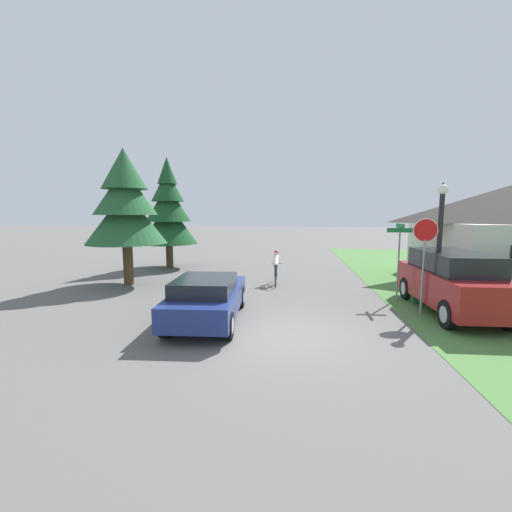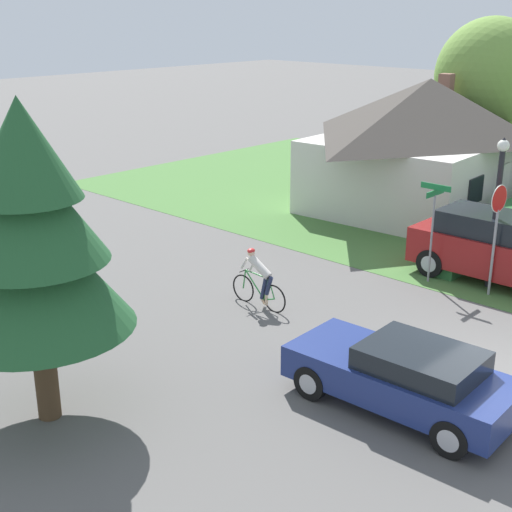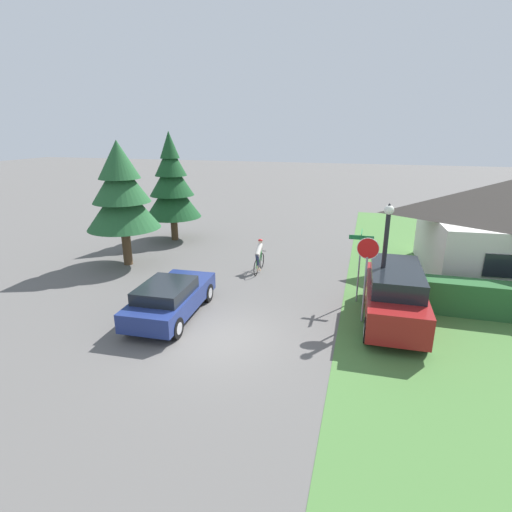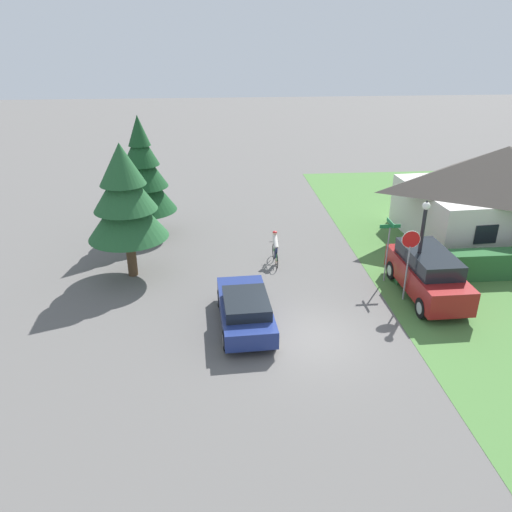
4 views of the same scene
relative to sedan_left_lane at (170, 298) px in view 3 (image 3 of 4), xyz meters
name	(u,v)px [view 3 (image 3 of 4)]	position (x,y,z in m)	size (l,w,h in m)	color
ground_plane	(220,337)	(2.21, -0.94, -0.71)	(140.00, 140.00, 0.00)	#5B5956
sedan_left_lane	(170,298)	(0.00, 0.00, 0.00)	(2.01, 4.41, 1.36)	navy
cyclist	(259,257)	(1.77, 5.39, 0.03)	(0.44, 1.83, 1.53)	black
parked_suv_right	(394,295)	(7.56, 1.70, 0.30)	(1.98, 4.86, 1.95)	maroon
stop_sign	(367,263)	(6.56, 1.44, 1.43)	(0.73, 0.09, 3.02)	gray
street_lamp	(385,252)	(7.11, 1.74, 1.78)	(0.31, 0.31, 4.13)	black
street_name_sign	(360,254)	(6.31, 3.13, 1.23)	(0.90, 0.90, 2.80)	gray
conifer_tall_near	(121,192)	(-4.75, 4.69, 2.88)	(3.44, 3.44, 5.94)	#4C3823
conifer_tall_far	(172,185)	(-4.61, 9.49, 2.59)	(3.28, 3.28, 6.30)	#4C3823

